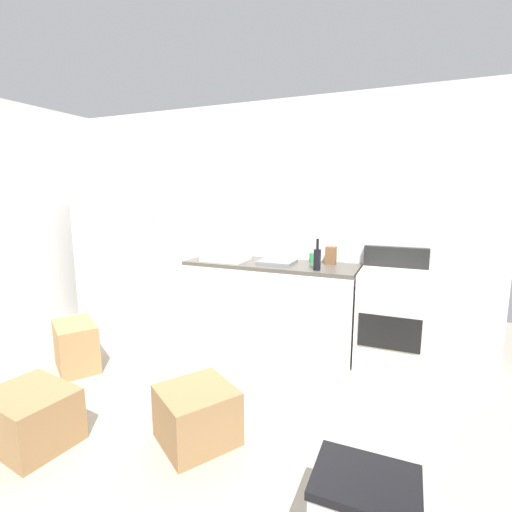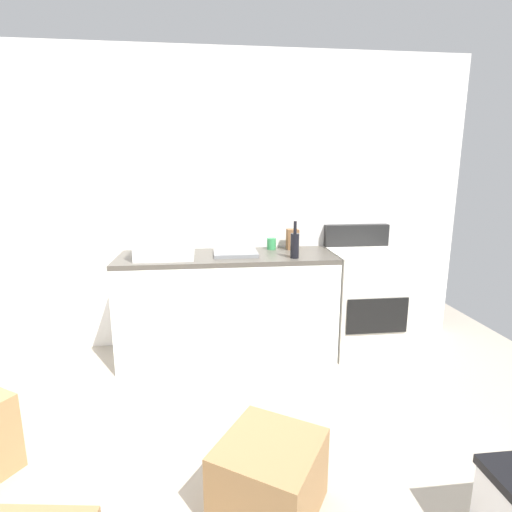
{
  "view_description": "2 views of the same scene",
  "coord_description": "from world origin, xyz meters",
  "px_view_note": "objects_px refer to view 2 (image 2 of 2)",
  "views": [
    {
      "loc": [
        1.63,
        -2.35,
        1.61
      ],
      "look_at": [
        0.4,
        0.58,
        1.07
      ],
      "focal_mm": 25.77,
      "sensor_mm": 36.0,
      "label": 1
    },
    {
      "loc": [
        0.17,
        -2.06,
        1.6
      ],
      "look_at": [
        0.51,
        0.84,
        0.96
      ],
      "focal_mm": 27.9,
      "sensor_mm": 36.0,
      "label": 2
    }
  ],
  "objects_px": {
    "stove_oven": "(363,299)",
    "knife_block": "(293,239)",
    "coffee_mug": "(271,244)",
    "wine_bottle": "(295,245)",
    "cardboard_box_large": "(269,477)",
    "microwave": "(165,241)"
  },
  "relations": [
    {
      "from": "stove_oven",
      "to": "coffee_mug",
      "type": "relative_size",
      "value": 11.0
    },
    {
      "from": "wine_bottle",
      "to": "cardboard_box_large",
      "type": "relative_size",
      "value": 0.66
    },
    {
      "from": "knife_block",
      "to": "cardboard_box_large",
      "type": "xyz_separation_m",
      "value": [
        -0.48,
        -1.85,
        -0.81
      ]
    },
    {
      "from": "wine_bottle",
      "to": "cardboard_box_large",
      "type": "height_order",
      "value": "wine_bottle"
    },
    {
      "from": "microwave",
      "to": "cardboard_box_large",
      "type": "bearing_deg",
      "value": -69.14
    },
    {
      "from": "stove_oven",
      "to": "wine_bottle",
      "type": "height_order",
      "value": "wine_bottle"
    },
    {
      "from": "knife_block",
      "to": "cardboard_box_large",
      "type": "distance_m",
      "value": 2.07
    },
    {
      "from": "microwave",
      "to": "wine_bottle",
      "type": "relative_size",
      "value": 1.53
    },
    {
      "from": "wine_bottle",
      "to": "knife_block",
      "type": "relative_size",
      "value": 1.67
    },
    {
      "from": "coffee_mug",
      "to": "knife_block",
      "type": "bearing_deg",
      "value": -4.07
    },
    {
      "from": "stove_oven",
      "to": "cardboard_box_large",
      "type": "relative_size",
      "value": 2.41
    },
    {
      "from": "stove_oven",
      "to": "microwave",
      "type": "xyz_separation_m",
      "value": [
        -1.71,
        -0.06,
        0.57
      ]
    },
    {
      "from": "microwave",
      "to": "knife_block",
      "type": "relative_size",
      "value": 2.56
    },
    {
      "from": "cardboard_box_large",
      "to": "wine_bottle",
      "type": "bearing_deg",
      "value": 74.17
    },
    {
      "from": "stove_oven",
      "to": "knife_block",
      "type": "xyz_separation_m",
      "value": [
        -0.62,
        0.17,
        0.52
      ]
    },
    {
      "from": "microwave",
      "to": "cardboard_box_large",
      "type": "relative_size",
      "value": 1.01
    },
    {
      "from": "stove_oven",
      "to": "knife_block",
      "type": "distance_m",
      "value": 0.83
    },
    {
      "from": "coffee_mug",
      "to": "cardboard_box_large",
      "type": "bearing_deg",
      "value": -98.88
    },
    {
      "from": "stove_oven",
      "to": "cardboard_box_large",
      "type": "xyz_separation_m",
      "value": [
        -1.1,
        -1.67,
        -0.28
      ]
    },
    {
      "from": "stove_oven",
      "to": "microwave",
      "type": "relative_size",
      "value": 2.39
    },
    {
      "from": "stove_oven",
      "to": "knife_block",
      "type": "relative_size",
      "value": 6.11
    },
    {
      "from": "microwave",
      "to": "coffee_mug",
      "type": "xyz_separation_m",
      "value": [
        0.9,
        0.25,
        -0.09
      ]
    }
  ]
}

